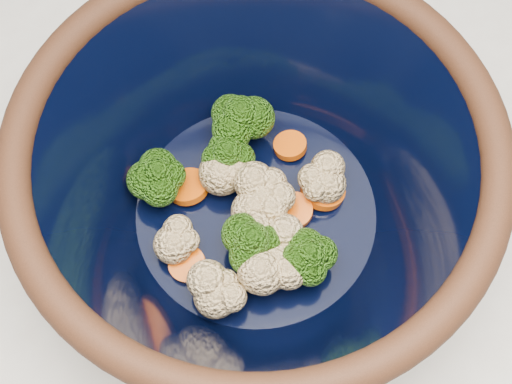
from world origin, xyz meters
TOP-DOWN VIEW (x-y plane):
  - mixing_bowl at (-0.07, 0.07)m, footprint 0.34×0.34m
  - vegetable_pile at (-0.08, 0.07)m, footprint 0.15×0.16m

SIDE VIEW (x-z plane):
  - vegetable_pile at x=-0.08m, z-range 0.93..0.98m
  - mixing_bowl at x=-0.07m, z-range 0.91..1.04m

